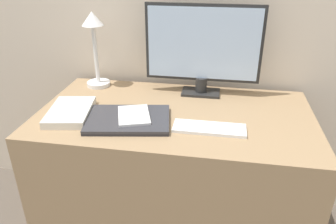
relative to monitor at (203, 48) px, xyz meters
The scene contains 7 objects.
desk 0.63m from the monitor, 112.25° to the right, with size 1.17×0.65×0.71m.
monitor is the anchor object (origin of this frame).
keyboard 0.42m from the monitor, 80.23° to the right, with size 0.28×0.10×0.01m.
laptop 0.48m from the monitor, 127.76° to the right, with size 0.36×0.29×0.02m.
ereader 0.46m from the monitor, 126.74° to the right, with size 0.17×0.20×0.01m.
desk_lamp 0.53m from the monitor, behind, with size 0.12×0.12×0.37m.
notebook 0.65m from the monitor, 147.79° to the right, with size 0.21×0.28×0.03m.
Camera 1 is at (0.18, -1.06, 1.34)m, focal length 35.00 mm.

